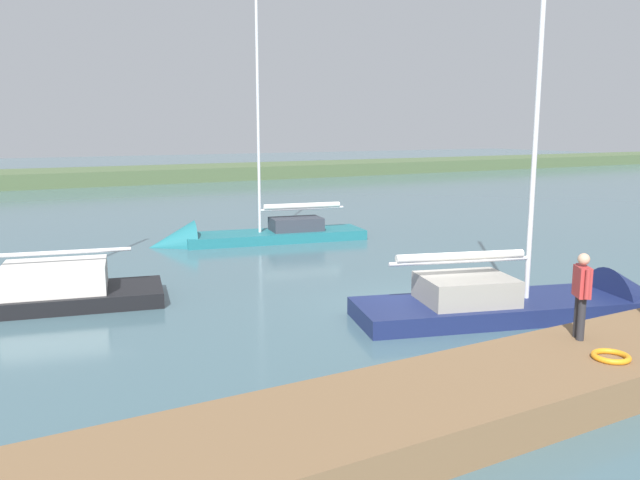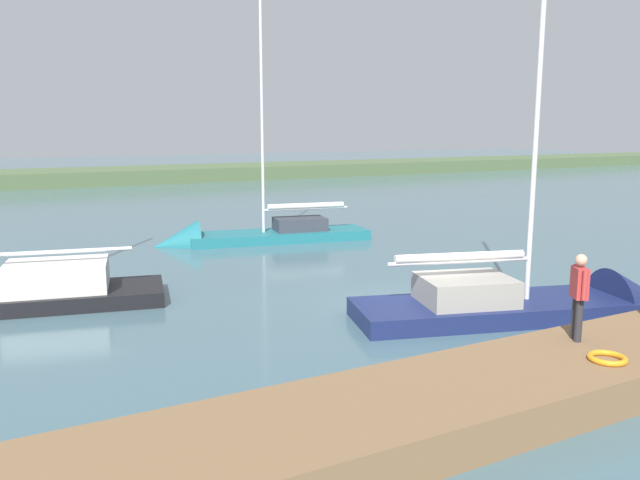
{
  "view_description": "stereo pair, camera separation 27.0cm",
  "coord_description": "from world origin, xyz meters",
  "px_view_note": "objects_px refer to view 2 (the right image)",
  "views": [
    {
      "loc": [
        10.05,
        12.64,
        4.63
      ],
      "look_at": [
        1.98,
        -1.82,
        1.71
      ],
      "focal_mm": 35.52,
      "sensor_mm": 36.0,
      "label": 1
    },
    {
      "loc": [
        9.81,
        12.77,
        4.63
      ],
      "look_at": [
        1.98,
        -1.82,
        1.71
      ],
      "focal_mm": 35.52,
      "sensor_mm": 36.0,
      "label": 2
    }
  ],
  "objects_px": {
    "sailboat_mid_channel": "(548,309)",
    "person_on_dock": "(579,291)",
    "sailboat_far_right": "(246,240)",
    "life_ring_buoy": "(607,358)"
  },
  "relations": [
    {
      "from": "person_on_dock",
      "to": "sailboat_far_right",
      "type": "bearing_deg",
      "value": -56.53
    },
    {
      "from": "sailboat_mid_channel",
      "to": "person_on_dock",
      "type": "bearing_deg",
      "value": -114.63
    },
    {
      "from": "sailboat_far_right",
      "to": "sailboat_mid_channel",
      "type": "distance_m",
      "value": 13.53
    },
    {
      "from": "sailboat_mid_channel",
      "to": "person_on_dock",
      "type": "xyz_separation_m",
      "value": [
        2.62,
        3.01,
        1.5
      ]
    },
    {
      "from": "sailboat_far_right",
      "to": "person_on_dock",
      "type": "height_order",
      "value": "sailboat_far_right"
    },
    {
      "from": "life_ring_buoy",
      "to": "person_on_dock",
      "type": "relative_size",
      "value": 0.4
    },
    {
      "from": "sailboat_mid_channel",
      "to": "sailboat_far_right",
      "type": "bearing_deg",
      "value": 118.93
    },
    {
      "from": "sailboat_far_right",
      "to": "sailboat_mid_channel",
      "type": "xyz_separation_m",
      "value": [
        -2.92,
        13.21,
        0.02
      ]
    },
    {
      "from": "life_ring_buoy",
      "to": "person_on_dock",
      "type": "bearing_deg",
      "value": -112.61
    },
    {
      "from": "sailboat_far_right",
      "to": "life_ring_buoy",
      "type": "bearing_deg",
      "value": 100.19
    }
  ]
}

